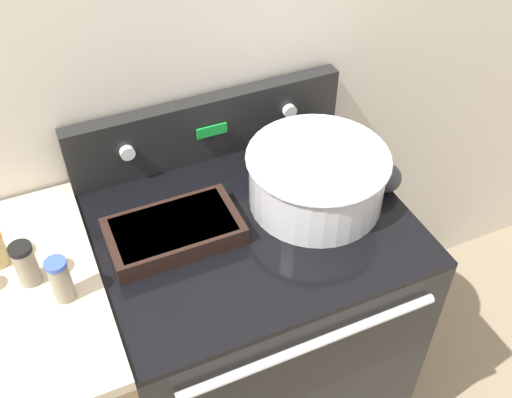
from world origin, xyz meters
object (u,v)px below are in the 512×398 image
(mixing_bowl, at_px, (317,176))
(casserole_dish, at_px, (174,231))
(ladle, at_px, (384,176))
(spice_jar_blue_cap, at_px, (61,280))
(spice_jar_black_cap, at_px, (26,264))

(mixing_bowl, xyz_separation_m, casserole_dish, (-0.39, 0.02, -0.06))
(mixing_bowl, height_order, ladle, mixing_bowl)
(ladle, bearing_deg, spice_jar_blue_cap, -177.38)
(ladle, distance_m, spice_jar_blue_cap, 0.88)
(casserole_dish, relative_size, spice_jar_blue_cap, 2.80)
(ladle, height_order, spice_jar_blue_cap, spice_jar_blue_cap)
(mixing_bowl, distance_m, spice_jar_black_cap, 0.74)
(casserole_dish, bearing_deg, mixing_bowl, -2.40)
(casserole_dish, distance_m, spice_jar_black_cap, 0.35)
(spice_jar_blue_cap, bearing_deg, ladle, 2.62)
(mixing_bowl, xyz_separation_m, spice_jar_blue_cap, (-0.68, -0.07, -0.02))
(spice_jar_blue_cap, height_order, spice_jar_black_cap, spice_jar_blue_cap)
(spice_jar_black_cap, bearing_deg, spice_jar_blue_cap, -51.48)
(casserole_dish, height_order, spice_jar_blue_cap, spice_jar_blue_cap)
(spice_jar_black_cap, bearing_deg, mixing_bowl, -1.06)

